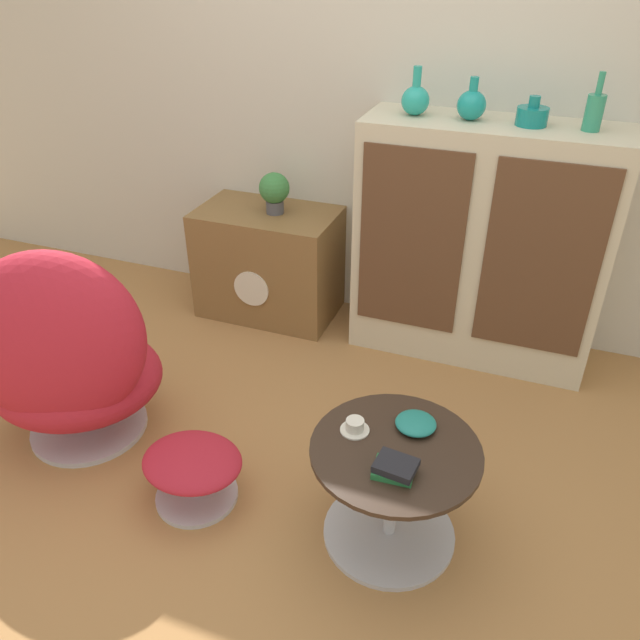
# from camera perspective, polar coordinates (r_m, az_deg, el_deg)

# --- Properties ---
(ground_plane) EXTENTS (12.00, 12.00, 0.00)m
(ground_plane) POSITION_cam_1_polar(r_m,az_deg,el_deg) (2.60, -3.50, -14.35)
(ground_plane) COLOR #A87542
(wall_back) EXTENTS (6.40, 0.06, 2.60)m
(wall_back) POSITION_cam_1_polar(r_m,az_deg,el_deg) (3.24, 6.91, 21.44)
(wall_back) COLOR beige
(wall_back) RESTS_ON ground_plane
(sideboard) EXTENTS (1.16, 0.43, 1.17)m
(sideboard) POSITION_cam_1_polar(r_m,az_deg,el_deg) (3.14, 14.31, 6.63)
(sideboard) COLOR beige
(sideboard) RESTS_ON ground_plane
(tv_console) EXTENTS (0.75, 0.46, 0.61)m
(tv_console) POSITION_cam_1_polar(r_m,az_deg,el_deg) (3.52, -4.70, 5.25)
(tv_console) COLOR brown
(tv_console) RESTS_ON ground_plane
(egg_chair) EXTENTS (0.90, 0.87, 0.93)m
(egg_chair) POSITION_cam_1_polar(r_m,az_deg,el_deg) (2.71, -22.17, -3.49)
(egg_chair) COLOR #B7B7BC
(egg_chair) RESTS_ON ground_plane
(ottoman) EXTENTS (0.39, 0.33, 0.23)m
(ottoman) POSITION_cam_1_polar(r_m,az_deg,el_deg) (2.46, -11.54, -13.05)
(ottoman) COLOR #B7B7BC
(ottoman) RESTS_ON ground_plane
(coffee_table) EXTENTS (0.58, 0.58, 0.42)m
(coffee_table) POSITION_cam_1_polar(r_m,az_deg,el_deg) (2.25, 6.64, -15.02)
(coffee_table) COLOR #B7B7BC
(coffee_table) RESTS_ON ground_plane
(vase_leftmost) EXTENTS (0.13, 0.13, 0.21)m
(vase_leftmost) POSITION_cam_1_polar(r_m,az_deg,el_deg) (2.99, 8.72, 19.32)
(vase_leftmost) COLOR teal
(vase_leftmost) RESTS_ON sideboard
(vase_inner_left) EXTENTS (0.13, 0.13, 0.18)m
(vase_inner_left) POSITION_cam_1_polar(r_m,az_deg,el_deg) (2.95, 13.69, 18.61)
(vase_inner_left) COLOR teal
(vase_inner_left) RESTS_ON sideboard
(vase_inner_right) EXTENTS (0.13, 0.13, 0.12)m
(vase_inner_right) POSITION_cam_1_polar(r_m,az_deg,el_deg) (2.93, 18.83, 17.29)
(vase_inner_right) COLOR #147A75
(vase_inner_right) RESTS_ON sideboard
(vase_rightmost) EXTENTS (0.07, 0.07, 0.23)m
(vase_rightmost) POSITION_cam_1_polar(r_m,az_deg,el_deg) (2.92, 23.79, 17.09)
(vase_rightmost) COLOR #2D8E6B
(vase_rightmost) RESTS_ON sideboard
(potted_plant) EXTENTS (0.16, 0.16, 0.22)m
(potted_plant) POSITION_cam_1_polar(r_m,az_deg,el_deg) (3.33, -4.19, 11.73)
(potted_plant) COLOR #4C4C51
(potted_plant) RESTS_ON tv_console
(teacup) EXTENTS (0.10, 0.10, 0.05)m
(teacup) POSITION_cam_1_polar(r_m,az_deg,el_deg) (2.16, 3.21, -9.70)
(teacup) COLOR silver
(teacup) RESTS_ON coffee_table
(book_stack) EXTENTS (0.14, 0.12, 0.05)m
(book_stack) POSITION_cam_1_polar(r_m,az_deg,el_deg) (2.02, 6.86, -13.26)
(book_stack) COLOR #237038
(book_stack) RESTS_ON coffee_table
(bowl) EXTENTS (0.14, 0.14, 0.04)m
(bowl) POSITION_cam_1_polar(r_m,az_deg,el_deg) (2.19, 8.75, -9.32)
(bowl) COLOR #1E7A70
(bowl) RESTS_ON coffee_table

